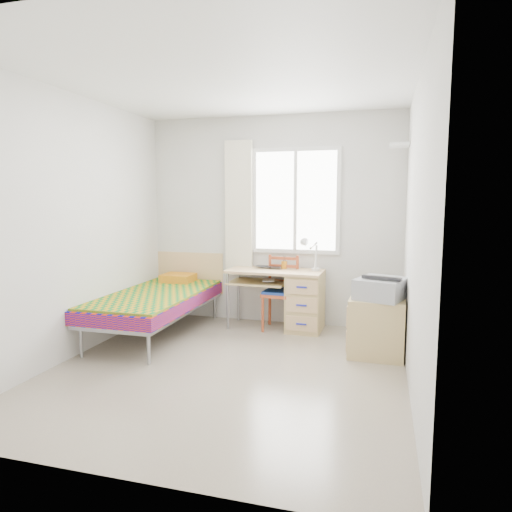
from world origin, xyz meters
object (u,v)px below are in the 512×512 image
at_px(bed, 160,298).
at_px(printer, 381,288).
at_px(desk, 299,298).
at_px(chair, 282,288).
at_px(cabinet, 376,327).

height_order(bed, printer, bed).
height_order(bed, desk, bed).
relative_size(bed, chair, 2.23).
relative_size(desk, printer, 1.93).
relative_size(chair, cabinet, 1.52).
bearing_deg(printer, bed, -163.89).
distance_m(desk, cabinet, 1.16).
bearing_deg(chair, printer, -26.85).
height_order(desk, chair, chair).
xyz_separation_m(bed, chair, (1.33, 0.59, 0.08)).
height_order(bed, chair, chair).
distance_m(cabinet, printer, 0.40).
distance_m(bed, desk, 1.66).
relative_size(cabinet, printer, 0.97).
xyz_separation_m(cabinet, printer, (0.03, 0.01, 0.40)).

